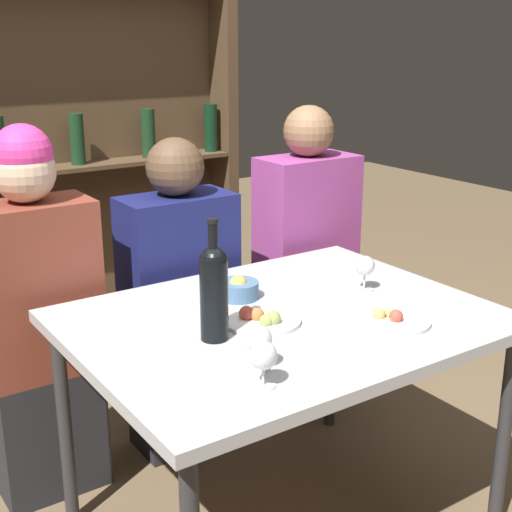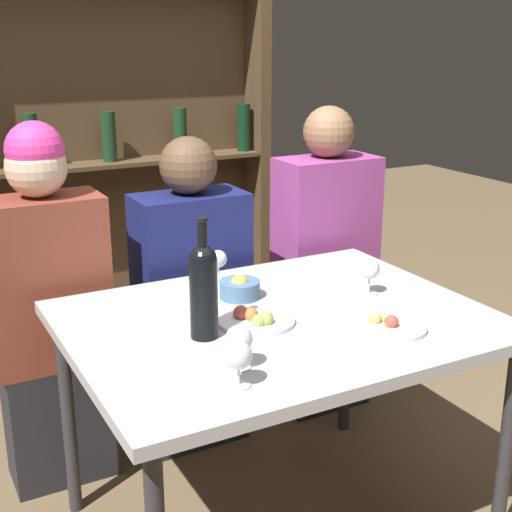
{
  "view_description": "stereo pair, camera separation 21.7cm",
  "coord_description": "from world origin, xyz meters",
  "px_view_note": "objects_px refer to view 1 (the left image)",
  "views": [
    {
      "loc": [
        -1.17,
        -1.58,
        1.54
      ],
      "look_at": [
        0.0,
        0.14,
        0.89
      ],
      "focal_mm": 50.0,
      "sensor_mm": 36.0,
      "label": 1
    },
    {
      "loc": [
        -0.98,
        -1.69,
        1.54
      ],
      "look_at": [
        0.0,
        0.14,
        0.89
      ],
      "focal_mm": 50.0,
      "sensor_mm": 36.0,
      "label": 2
    }
  ],
  "objects_px": {
    "wine_glass_0": "(213,262)",
    "seated_person_right": "(306,269)",
    "snack_bowl": "(239,289)",
    "wine_glass_2": "(263,357)",
    "food_plate_1": "(261,319)",
    "seated_person_center": "(180,307)",
    "wine_glass_3": "(259,340)",
    "food_plate_0": "(395,320)",
    "wine_bottle": "(214,288)",
    "wine_glass_1": "(365,267)",
    "seated_person_left": "(39,324)"
  },
  "relations": [
    {
      "from": "wine_glass_0",
      "to": "snack_bowl",
      "type": "height_order",
      "value": "wine_glass_0"
    },
    {
      "from": "food_plate_1",
      "to": "seated_person_left",
      "type": "bearing_deg",
      "value": 124.81
    },
    {
      "from": "wine_bottle",
      "to": "wine_glass_0",
      "type": "distance_m",
      "value": 0.44
    },
    {
      "from": "wine_bottle",
      "to": "seated_person_right",
      "type": "distance_m",
      "value": 1.11
    },
    {
      "from": "food_plate_1",
      "to": "snack_bowl",
      "type": "relative_size",
      "value": 1.77
    },
    {
      "from": "seated_person_center",
      "to": "wine_glass_3",
      "type": "bearing_deg",
      "value": -105.65
    },
    {
      "from": "wine_glass_1",
      "to": "seated_person_right",
      "type": "bearing_deg",
      "value": 68.57
    },
    {
      "from": "wine_glass_0",
      "to": "wine_glass_2",
      "type": "relative_size",
      "value": 1.03
    },
    {
      "from": "food_plate_0",
      "to": "food_plate_1",
      "type": "xyz_separation_m",
      "value": [
        -0.32,
        0.22,
        0.0
      ]
    },
    {
      "from": "wine_bottle",
      "to": "wine_glass_0",
      "type": "relative_size",
      "value": 2.88
    },
    {
      "from": "wine_bottle",
      "to": "snack_bowl",
      "type": "xyz_separation_m",
      "value": [
        0.22,
        0.23,
        -0.12
      ]
    },
    {
      "from": "food_plate_0",
      "to": "wine_glass_3",
      "type": "bearing_deg",
      "value": -177.96
    },
    {
      "from": "snack_bowl",
      "to": "seated_person_right",
      "type": "height_order",
      "value": "seated_person_right"
    },
    {
      "from": "wine_glass_0",
      "to": "snack_bowl",
      "type": "relative_size",
      "value": 0.92
    },
    {
      "from": "wine_glass_0",
      "to": "food_plate_1",
      "type": "bearing_deg",
      "value": -98.41
    },
    {
      "from": "wine_bottle",
      "to": "food_plate_1",
      "type": "xyz_separation_m",
      "value": [
        0.17,
        0.02,
        -0.13
      ]
    },
    {
      "from": "wine_glass_2",
      "to": "food_plate_1",
      "type": "height_order",
      "value": "wine_glass_2"
    },
    {
      "from": "wine_bottle",
      "to": "seated_person_right",
      "type": "bearing_deg",
      "value": 38.39
    },
    {
      "from": "wine_glass_1",
      "to": "seated_person_right",
      "type": "distance_m",
      "value": 0.69
    },
    {
      "from": "food_plate_0",
      "to": "seated_person_center",
      "type": "bearing_deg",
      "value": 105.55
    },
    {
      "from": "food_plate_1",
      "to": "seated_person_left",
      "type": "distance_m",
      "value": 0.8
    },
    {
      "from": "food_plate_0",
      "to": "snack_bowl",
      "type": "xyz_separation_m",
      "value": [
        -0.26,
        0.43,
        0.02
      ]
    },
    {
      "from": "wine_glass_0",
      "to": "food_plate_1",
      "type": "relative_size",
      "value": 0.52
    },
    {
      "from": "wine_glass_2",
      "to": "food_plate_0",
      "type": "xyz_separation_m",
      "value": [
        0.53,
        0.1,
        -0.06
      ]
    },
    {
      "from": "wine_glass_1",
      "to": "seated_person_center",
      "type": "xyz_separation_m",
      "value": [
        -0.36,
        0.61,
        -0.26
      ]
    },
    {
      "from": "wine_glass_0",
      "to": "seated_person_left",
      "type": "relative_size",
      "value": 0.09
    },
    {
      "from": "food_plate_0",
      "to": "wine_glass_2",
      "type": "bearing_deg",
      "value": -169.17
    },
    {
      "from": "wine_glass_0",
      "to": "snack_bowl",
      "type": "xyz_separation_m",
      "value": [
        0.01,
        -0.15,
        -0.05
      ]
    },
    {
      "from": "food_plate_1",
      "to": "seated_person_right",
      "type": "relative_size",
      "value": 0.18
    },
    {
      "from": "seated_person_left",
      "to": "seated_person_center",
      "type": "relative_size",
      "value": 1.07
    },
    {
      "from": "wine_glass_0",
      "to": "seated_person_right",
      "type": "xyz_separation_m",
      "value": [
        0.62,
        0.29,
        -0.22
      ]
    },
    {
      "from": "seated_person_center",
      "to": "wine_glass_2",
      "type": "bearing_deg",
      "value": -106.8
    },
    {
      "from": "wine_glass_0",
      "to": "wine_glass_3",
      "type": "relative_size",
      "value": 1.03
    },
    {
      "from": "wine_glass_1",
      "to": "food_plate_1",
      "type": "height_order",
      "value": "wine_glass_1"
    },
    {
      "from": "wine_glass_3",
      "to": "food_plate_1",
      "type": "bearing_deg",
      "value": 54.31
    },
    {
      "from": "wine_glass_1",
      "to": "snack_bowl",
      "type": "bearing_deg",
      "value": 155.95
    },
    {
      "from": "wine_glass_2",
      "to": "seated_person_right",
      "type": "bearing_deg",
      "value": 47.44
    },
    {
      "from": "wine_glass_3",
      "to": "wine_bottle",
      "type": "bearing_deg",
      "value": 89.19
    },
    {
      "from": "wine_glass_2",
      "to": "wine_glass_3",
      "type": "bearing_deg",
      "value": 62.14
    },
    {
      "from": "wine_bottle",
      "to": "wine_glass_2",
      "type": "height_order",
      "value": "wine_bottle"
    },
    {
      "from": "wine_bottle",
      "to": "wine_glass_2",
      "type": "relative_size",
      "value": 2.98
    },
    {
      "from": "wine_glass_2",
      "to": "food_plate_1",
      "type": "xyz_separation_m",
      "value": [
        0.21,
        0.32,
        -0.06
      ]
    },
    {
      "from": "wine_glass_2",
      "to": "wine_glass_1",
      "type": "bearing_deg",
      "value": 28.99
    },
    {
      "from": "wine_glass_3",
      "to": "seated_person_right",
      "type": "height_order",
      "value": "seated_person_right"
    },
    {
      "from": "seated_person_center",
      "to": "seated_person_right",
      "type": "bearing_deg",
      "value": 0.0
    },
    {
      "from": "snack_bowl",
      "to": "seated_person_left",
      "type": "relative_size",
      "value": 0.1
    },
    {
      "from": "wine_glass_0",
      "to": "food_plate_0",
      "type": "distance_m",
      "value": 0.64
    },
    {
      "from": "wine_glass_3",
      "to": "food_plate_0",
      "type": "distance_m",
      "value": 0.49
    },
    {
      "from": "wine_glass_2",
      "to": "wine_glass_3",
      "type": "xyz_separation_m",
      "value": [
        0.04,
        0.08,
        -0.0
      ]
    },
    {
      "from": "wine_glass_3",
      "to": "snack_bowl",
      "type": "relative_size",
      "value": 0.89
    }
  ]
}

